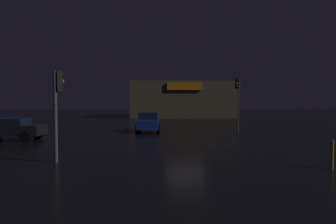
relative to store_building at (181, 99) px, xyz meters
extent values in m
plane|color=black|center=(-2.13, -26.69, -2.67)|extent=(120.00, 120.00, 0.00)
cube|color=brown|center=(0.00, 0.01, 0.00)|extent=(15.19, 9.26, 5.33)
cube|color=orange|center=(0.00, -4.77, 1.85)|extent=(4.83, 0.24, 1.03)
cylinder|color=#595B60|center=(-8.57, -32.91, -0.66)|extent=(0.16, 0.16, 4.02)
cube|color=black|center=(-8.46, -32.80, 0.91)|extent=(0.41, 0.41, 0.88)
sphere|color=black|center=(-8.34, -32.69, 1.18)|extent=(0.20, 0.20, 0.20)
sphere|color=orange|center=(-8.34, -32.69, 0.91)|extent=(0.20, 0.20, 0.20)
sphere|color=black|center=(-8.34, -32.69, 0.65)|extent=(0.20, 0.20, 0.20)
cylinder|color=#595B60|center=(2.76, -21.74, -0.43)|extent=(0.10, 0.10, 4.48)
cube|color=black|center=(2.65, -21.85, 1.39)|extent=(0.41, 0.41, 0.85)
sphere|color=black|center=(2.54, -21.96, 1.64)|extent=(0.20, 0.20, 0.20)
sphere|color=orange|center=(2.54, -21.96, 1.39)|extent=(0.20, 0.20, 0.20)
sphere|color=black|center=(2.54, -21.96, 1.13)|extent=(0.20, 0.20, 0.20)
cube|color=black|center=(-13.96, -25.60, -1.97)|extent=(4.50, 2.05, 0.67)
cube|color=black|center=(-13.99, -25.59, -1.41)|extent=(2.37, 1.73, 0.46)
cylinder|color=black|center=(-12.45, -24.80, -2.31)|extent=(0.73, 0.27, 0.72)
cylinder|color=black|center=(-12.56, -26.57, -2.31)|extent=(0.73, 0.27, 0.72)
cube|color=navy|center=(-4.72, -20.72, -1.97)|extent=(1.85, 4.23, 0.74)
cube|color=black|center=(-4.73, -20.96, -1.30)|extent=(1.60, 1.77, 0.60)
cylinder|color=black|center=(-5.53, -19.32, -2.34)|extent=(0.24, 0.67, 0.67)
cylinder|color=black|center=(-3.81, -19.37, -2.34)|extent=(0.24, 0.67, 0.67)
cylinder|color=black|center=(-5.62, -22.07, -2.34)|extent=(0.24, 0.67, 0.67)
cylinder|color=black|center=(-3.90, -22.13, -2.34)|extent=(0.24, 0.67, 0.67)
cylinder|color=gold|center=(2.85, -34.68, -2.09)|extent=(0.12, 0.12, 1.16)
camera|label=1|loc=(-4.28, -46.20, 0.15)|focal=32.01mm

